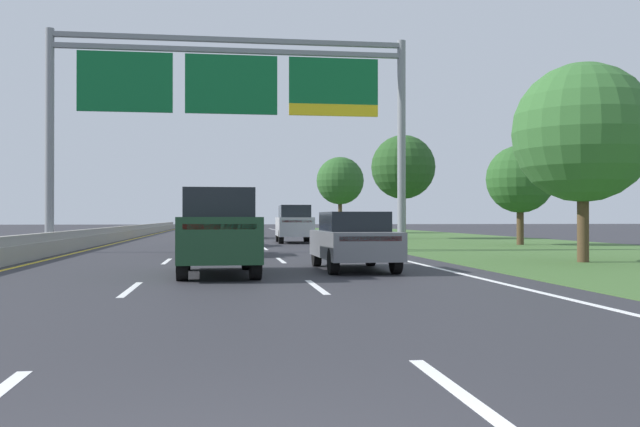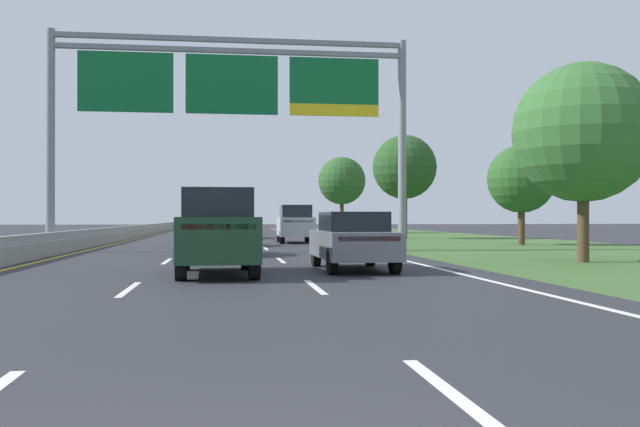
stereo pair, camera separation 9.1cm
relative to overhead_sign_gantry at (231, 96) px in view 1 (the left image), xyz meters
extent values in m
plane|color=#2B2B30|center=(-0.30, 8.95, -6.53)|extent=(220.00, 220.00, 0.00)
cube|color=white|center=(-2.15, -15.55, -6.52)|extent=(0.14, 3.00, 0.01)
cube|color=white|center=(-2.15, -6.55, -6.52)|extent=(0.14, 3.00, 0.01)
cube|color=white|center=(-2.15, 2.45, -6.52)|extent=(0.14, 3.00, 0.01)
cube|color=white|center=(-2.15, 11.45, -6.52)|extent=(0.14, 3.00, 0.01)
cube|color=white|center=(-2.15, 20.45, -6.52)|extent=(0.14, 3.00, 0.01)
cube|color=white|center=(-2.15, 29.45, -6.52)|extent=(0.14, 3.00, 0.01)
cube|color=white|center=(-2.15, 38.45, -6.52)|extent=(0.14, 3.00, 0.01)
cube|color=white|center=(-2.15, 47.45, -6.52)|extent=(0.14, 3.00, 0.01)
cube|color=white|center=(-2.15, 56.45, -6.52)|extent=(0.14, 3.00, 0.01)
cube|color=white|center=(1.55, -24.55, -6.52)|extent=(0.14, 3.00, 0.01)
cube|color=white|center=(1.55, -15.55, -6.52)|extent=(0.14, 3.00, 0.01)
cube|color=white|center=(1.55, -6.55, -6.52)|extent=(0.14, 3.00, 0.01)
cube|color=white|center=(1.55, 2.45, -6.52)|extent=(0.14, 3.00, 0.01)
cube|color=white|center=(1.55, 11.45, -6.52)|extent=(0.14, 3.00, 0.01)
cube|color=white|center=(1.55, 20.45, -6.52)|extent=(0.14, 3.00, 0.01)
cube|color=white|center=(1.55, 29.45, -6.52)|extent=(0.14, 3.00, 0.01)
cube|color=white|center=(1.55, 38.45, -6.52)|extent=(0.14, 3.00, 0.01)
cube|color=white|center=(1.55, 47.45, -6.52)|extent=(0.14, 3.00, 0.01)
cube|color=white|center=(1.55, 56.45, -6.52)|extent=(0.14, 3.00, 0.01)
cube|color=white|center=(5.60, 8.95, -6.52)|extent=(0.16, 106.00, 0.01)
cube|color=gold|center=(-6.20, 8.95, -6.52)|extent=(0.16, 106.00, 0.01)
cube|color=#3D602D|center=(13.65, 8.95, -6.52)|extent=(14.00, 110.00, 0.02)
cube|color=#99968E|center=(-6.90, 8.95, -6.25)|extent=(0.60, 110.00, 0.55)
cube|color=#99968E|center=(-6.90, 8.95, -5.83)|extent=(0.25, 110.00, 0.30)
cylinder|color=gray|center=(-7.35, 0.09, -1.96)|extent=(0.36, 0.36, 9.13)
cylinder|color=gray|center=(7.35, 0.09, -1.96)|extent=(0.36, 0.36, 9.13)
cube|color=gray|center=(0.00, 0.09, 2.38)|extent=(14.70, 0.24, 0.20)
cube|color=gray|center=(0.00, 0.09, 1.93)|extent=(14.70, 0.24, 0.20)
cube|color=#0C602D|center=(-4.33, -0.09, 0.47)|extent=(3.83, 0.12, 2.47)
cube|color=#0C602D|center=(0.00, -0.09, 0.47)|extent=(3.83, 0.12, 2.47)
cube|color=#0C602D|center=(4.33, -0.09, 0.72)|extent=(3.83, 0.12, 1.97)
cube|color=yellow|center=(4.33, -0.09, -0.52)|extent=(3.83, 0.12, 0.50)
cube|color=#A38438|center=(-0.10, 19.08, -5.61)|extent=(2.05, 5.42, 1.00)
cube|color=black|center=(-0.09, 19.93, -4.72)|extent=(1.74, 1.91, 0.78)
cube|color=#B21414|center=(-0.12, 16.42, -5.31)|extent=(1.68, 0.09, 0.12)
cube|color=#A38438|center=(-0.11, 17.35, -5.01)|extent=(2.02, 1.96, 0.20)
cylinder|color=black|center=(-0.93, 20.92, -6.11)|extent=(0.31, 0.84, 0.84)
cylinder|color=black|center=(0.77, 20.91, -6.11)|extent=(0.31, 0.84, 0.84)
cylinder|color=black|center=(-0.96, 17.25, -6.11)|extent=(0.31, 0.84, 0.84)
cylinder|color=black|center=(0.74, 17.24, -6.11)|extent=(0.31, 0.84, 0.84)
cube|color=#B2B5BA|center=(3.63, 9.82, -5.62)|extent=(2.03, 4.75, 1.05)
cube|color=black|center=(3.62, 9.67, -4.76)|extent=(1.72, 3.04, 0.68)
cube|color=#B21414|center=(3.57, 7.51, -5.31)|extent=(1.60, 0.12, 0.12)
cylinder|color=black|center=(2.85, 11.44, -6.15)|extent=(0.28, 0.77, 0.76)
cylinder|color=black|center=(4.49, 11.39, -6.15)|extent=(0.28, 0.77, 0.76)
cylinder|color=black|center=(2.76, 8.24, -6.15)|extent=(0.28, 0.77, 0.76)
cylinder|color=black|center=(4.40, 8.20, -6.15)|extent=(0.28, 0.77, 0.76)
cube|color=black|center=(-0.47, -2.82, -5.84)|extent=(1.85, 4.41, 0.72)
cube|color=black|center=(-0.47, -2.87, -5.22)|extent=(1.58, 2.31, 0.52)
cube|color=#B21414|center=(-0.48, -4.98, -5.62)|extent=(1.53, 0.09, 0.12)
cylinder|color=black|center=(-1.26, -1.32, -6.20)|extent=(0.22, 0.66, 0.66)
cylinder|color=black|center=(0.34, -1.33, -6.20)|extent=(0.22, 0.66, 0.66)
cylinder|color=black|center=(-1.28, -4.31, -6.20)|extent=(0.22, 0.66, 0.66)
cylinder|color=black|center=(0.32, -4.33, -6.20)|extent=(0.22, 0.66, 0.66)
cube|color=#193D23|center=(-0.48, -12.12, -5.62)|extent=(2.04, 4.75, 1.05)
cube|color=black|center=(-0.48, -12.27, -4.76)|extent=(1.72, 3.05, 0.68)
cube|color=#B21414|center=(-0.41, -14.43, -5.31)|extent=(1.60, 0.13, 0.12)
cylinder|color=black|center=(-1.35, -10.55, -6.15)|extent=(0.28, 0.77, 0.76)
cylinder|color=black|center=(0.29, -10.50, -6.15)|extent=(0.28, 0.77, 0.76)
cylinder|color=black|center=(-1.25, -13.74, -6.15)|extent=(0.28, 0.77, 0.76)
cylinder|color=black|center=(0.39, -13.69, -6.15)|extent=(0.28, 0.77, 0.76)
cube|color=slate|center=(3.16, -11.01, -5.84)|extent=(1.85, 4.41, 0.72)
cube|color=black|center=(3.16, -11.06, -5.22)|extent=(1.58, 2.31, 0.52)
cube|color=#B21414|center=(3.17, -13.17, -5.62)|extent=(1.53, 0.09, 0.12)
cylinder|color=black|center=(2.35, -9.52, -6.20)|extent=(0.22, 0.66, 0.66)
cylinder|color=black|center=(3.95, -9.50, -6.20)|extent=(0.22, 0.66, 0.66)
cylinder|color=black|center=(2.37, -12.51, -6.20)|extent=(0.22, 0.66, 0.66)
cylinder|color=black|center=(3.97, -12.50, -6.20)|extent=(0.22, 0.66, 0.66)
cube|color=#161E47|center=(-0.30, 5.85, -5.84)|extent=(1.84, 4.41, 0.72)
cube|color=black|center=(-0.30, 5.80, -5.22)|extent=(1.57, 2.31, 0.52)
cube|color=#B21414|center=(-0.30, 3.69, -5.62)|extent=(1.53, 0.09, 0.12)
cylinder|color=black|center=(-1.09, 7.35, -6.20)|extent=(0.22, 0.66, 0.66)
cylinder|color=black|center=(0.51, 7.35, -6.20)|extent=(0.22, 0.66, 0.66)
cylinder|color=black|center=(-1.10, 4.36, -6.20)|extent=(0.22, 0.66, 0.66)
cylinder|color=black|center=(0.50, 4.35, -6.20)|extent=(0.22, 0.66, 0.66)
cylinder|color=#4C3823|center=(10.86, -9.02, -5.36)|extent=(0.36, 0.36, 2.34)
sphere|color=#33662D|center=(10.86, -9.02, -2.44)|extent=(4.38, 4.38, 4.38)
cylinder|color=#4C3823|center=(14.82, 4.76, -5.52)|extent=(0.36, 0.36, 2.01)
sphere|color=#285623|center=(14.82, 4.76, -3.12)|extent=(3.48, 3.48, 3.48)
cylinder|color=#4C3823|center=(11.63, 16.27, -4.98)|extent=(0.36, 0.36, 3.09)
sphere|color=#234C1E|center=(11.63, 16.27, -1.72)|extent=(4.29, 4.29, 4.29)
cylinder|color=#4C3823|center=(10.27, 33.89, -5.00)|extent=(0.36, 0.36, 3.06)
sphere|color=#285623|center=(10.27, 33.89, -1.73)|extent=(4.35, 4.35, 4.35)
camera|label=1|loc=(-0.35, -29.85, -5.11)|focal=39.68mm
camera|label=2|loc=(-0.25, -29.86, -5.11)|focal=39.68mm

